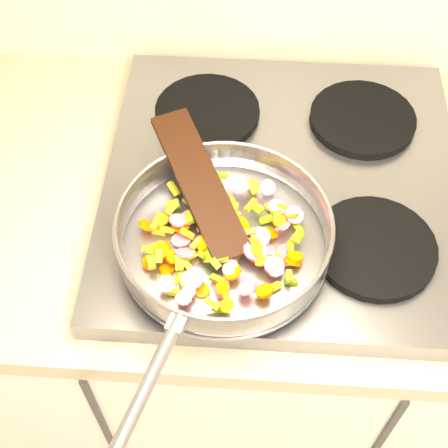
{
  "coord_description": "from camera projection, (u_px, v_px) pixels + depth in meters",
  "views": [
    {
      "loc": [
        -0.76,
        0.98,
        1.74
      ],
      "look_at": [
        -0.79,
        1.51,
        1.01
      ],
      "focal_mm": 50.0,
      "sensor_mm": 36.0,
      "label": 1
    }
  ],
  "objects": [
    {
      "name": "wooden_spatula",
      "position": [
        200.0,
        183.0,
        0.95
      ],
      "size": [
        0.18,
        0.26,
        0.07
      ],
      "primitive_type": "cube",
      "rotation": [
        0.0,
        -0.2,
        2.05
      ],
      "color": "black",
      "rests_on": "saute_pan"
    },
    {
      "name": "cooktop",
      "position": [
        283.0,
        185.0,
        1.06
      ],
      "size": [
        0.6,
        0.6,
        0.04
      ],
      "primitive_type": "cube",
      "color": "#939399",
      "rests_on": "counter_top"
    },
    {
      "name": "grate_fl",
      "position": [
        193.0,
        238.0,
        0.96
      ],
      "size": [
        0.19,
        0.19,
        0.02
      ],
      "primitive_type": "cylinder",
      "color": "black",
      "rests_on": "cooktop"
    },
    {
      "name": "grate_br",
      "position": [
        362.0,
        119.0,
        1.12
      ],
      "size": [
        0.19,
        0.19,
        0.02
      ],
      "primitive_type": "cylinder",
      "color": "black",
      "rests_on": "cooktop"
    },
    {
      "name": "grate_fr",
      "position": [
        375.0,
        247.0,
        0.95
      ],
      "size": [
        0.19,
        0.19,
        0.02
      ],
      "primitive_type": "cylinder",
      "color": "black",
      "rests_on": "cooktop"
    },
    {
      "name": "saute_pan",
      "position": [
        224.0,
        234.0,
        0.92
      ],
      "size": [
        0.37,
        0.52,
        0.06
      ],
      "rotation": [
        0.0,
        0.0,
        -0.31
      ],
      "color": "#9E9EA5",
      "rests_on": "grate_fl"
    },
    {
      "name": "grate_bl",
      "position": [
        207.0,
        112.0,
        1.13
      ],
      "size": [
        0.19,
        0.19,
        0.02
      ],
      "primitive_type": "cylinder",
      "color": "black",
      "rests_on": "cooktop"
    },
    {
      "name": "vegetable_heap",
      "position": [
        223.0,
        238.0,
        0.93
      ],
      "size": [
        0.26,
        0.25,
        0.05
      ],
      "color": "gold",
      "rests_on": "saute_pan"
    }
  ]
}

